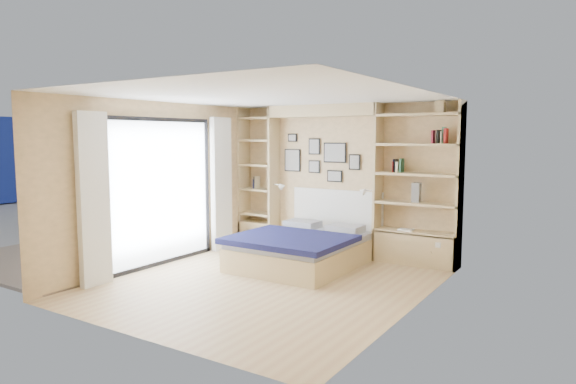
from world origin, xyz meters
The scene contains 8 objects.
ground centered at (0.00, 0.00, 0.00)m, with size 4.50×4.50×0.00m, color #D2B481.
room_shell centered at (-0.39, 1.52, 1.08)m, with size 4.50×4.50×4.50m.
bed centered at (-0.10, 1.07, 0.27)m, with size 1.69×2.22×1.07m.
photo_gallery centered at (-0.45, 2.22, 1.60)m, with size 1.48×0.02×0.82m.
reading_lamps centered at (-0.30, 2.00, 1.10)m, with size 1.92×0.12×0.15m.
shelf_decor centered at (1.06, 2.07, 1.68)m, with size 3.49×0.23×2.03m.
deck centered at (-3.60, 0.00, 0.00)m, with size 3.20×4.00×0.05m, color #756456.
deck_chair centered at (-3.02, 0.40, 0.38)m, with size 0.58×0.86×0.80m.
Camera 1 is at (3.86, -5.56, 1.98)m, focal length 32.00 mm.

